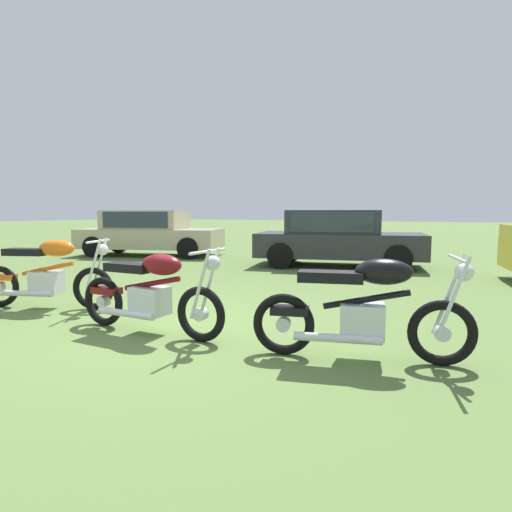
{
  "coord_description": "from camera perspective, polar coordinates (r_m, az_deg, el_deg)",
  "views": [
    {
      "loc": [
        3.45,
        -3.92,
        1.39
      ],
      "look_at": [
        0.44,
        1.37,
        0.77
      ],
      "focal_mm": 30.46,
      "sensor_mm": 36.0,
      "label": 1
    }
  ],
  "objects": [
    {
      "name": "motorcycle_orange",
      "position": [
        6.93,
        -25.8,
        -2.19
      ],
      "size": [
        1.94,
        1.06,
        1.02
      ],
      "rotation": [
        0.0,
        0.0,
        0.39
      ],
      "color": "black",
      "rests_on": "ground"
    },
    {
      "name": "car_charcoal",
      "position": [
        11.25,
        10.57,
        2.71
      ],
      "size": [
        4.47,
        2.85,
        1.43
      ],
      "rotation": [
        0.0,
        0.0,
        0.28
      ],
      "color": "#2D2D33",
      "rests_on": "ground"
    },
    {
      "name": "ground_plane",
      "position": [
        5.41,
        -11.47,
        -9.2
      ],
      "size": [
        120.0,
        120.0,
        0.0
      ],
      "primitive_type": "plane",
      "color": "#567038"
    },
    {
      "name": "motorcycle_maroon",
      "position": [
        5.1,
        -13.75,
        -4.68
      ],
      "size": [
        2.04,
        0.64,
        1.02
      ],
      "rotation": [
        0.0,
        0.0,
        0.04
      ],
      "color": "black",
      "rests_on": "ground"
    },
    {
      "name": "car_beige",
      "position": [
        14.19,
        -13.93,
        3.27
      ],
      "size": [
        4.74,
        3.13,
        1.43
      ],
      "rotation": [
        0.0,
        0.0,
        0.35
      ],
      "color": "#BCAD8C",
      "rests_on": "ground"
    },
    {
      "name": "motorcycle_black",
      "position": [
        4.19,
        13.89,
        -6.83
      ],
      "size": [
        1.99,
        0.92,
        1.02
      ],
      "rotation": [
        0.0,
        0.0,
        0.3
      ],
      "color": "black",
      "rests_on": "ground"
    }
  ]
}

